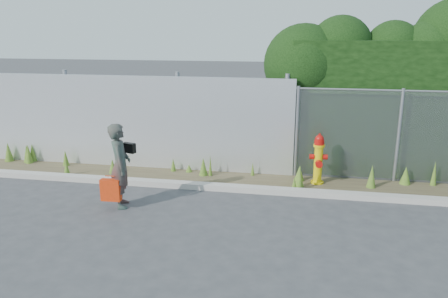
% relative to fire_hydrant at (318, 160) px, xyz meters
% --- Properties ---
extents(ground, '(80.00, 80.00, 0.00)m').
position_rel_fire_hydrant_xyz_m(ground, '(-1.54, -2.54, -0.54)').
color(ground, '#3C3C3F').
rests_on(ground, ground).
extents(curb, '(16.00, 0.22, 0.12)m').
position_rel_fire_hydrant_xyz_m(curb, '(-1.54, -0.74, -0.48)').
color(curb, '#A9A399').
rests_on(curb, ground).
extents(weed_strip, '(16.00, 1.23, 0.55)m').
position_rel_fire_hydrant_xyz_m(weed_strip, '(-1.31, -0.04, -0.41)').
color(weed_strip, '#4D422C').
rests_on(weed_strip, ground).
extents(corrugated_fence, '(8.50, 0.21, 2.30)m').
position_rel_fire_hydrant_xyz_m(corrugated_fence, '(-4.78, 0.47, 0.56)').
color(corrugated_fence, silver).
rests_on(corrugated_fence, ground).
extents(hedge, '(8.01, 2.09, 3.93)m').
position_rel_fire_hydrant_xyz_m(hedge, '(2.61, 1.48, 1.51)').
color(hedge, black).
rests_on(hedge, ground).
extents(fire_hydrant, '(0.37, 0.33, 1.12)m').
position_rel_fire_hydrant_xyz_m(fire_hydrant, '(0.00, 0.00, 0.00)').
color(fire_hydrant, yellow).
rests_on(fire_hydrant, ground).
extents(woman, '(0.56, 0.68, 1.59)m').
position_rel_fire_hydrant_xyz_m(woman, '(-3.65, -1.90, 0.25)').
color(woman, '#0F6453').
rests_on(woman, ground).
extents(red_tote_bag, '(0.37, 0.14, 0.48)m').
position_rel_fire_hydrant_xyz_m(red_tote_bag, '(-3.77, -2.11, -0.16)').
color(red_tote_bag, '#BB2F0A').
extents(black_shoulder_bag, '(0.25, 0.10, 0.19)m').
position_rel_fire_hydrant_xyz_m(black_shoulder_bag, '(-3.54, -1.69, 0.55)').
color(black_shoulder_bag, black).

